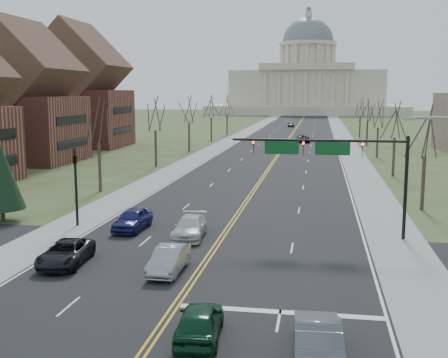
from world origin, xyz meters
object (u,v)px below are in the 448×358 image
(signal_mast, at_px, (331,156))
(car_far_nb, at_px, (303,138))
(car_sb_inner_lead, at_px, (169,260))
(car_sb_outer_lead, at_px, (66,253))
(car_nb_inner_lead, at_px, (199,322))
(car_sb_outer_second, at_px, (133,219))
(signal_left, at_px, (76,178))
(car_sb_inner_second, at_px, (190,227))
(car_nb_outer_lead, at_px, (317,337))
(car_far_sb, at_px, (291,124))

(signal_mast, distance_m, car_far_nb, 76.41)
(car_sb_inner_lead, xyz_separation_m, car_sb_outer_lead, (-6.40, 0.38, -0.03))
(signal_mast, bearing_deg, car_nb_inner_lead, -107.15)
(signal_mast, xyz_separation_m, car_sb_outer_lead, (-15.48, -9.32, -5.05))
(car_nb_inner_lead, xyz_separation_m, car_sb_outer_second, (-8.80, 17.41, 0.06))
(signal_left, relative_size, car_sb_outer_second, 1.26)
(car_sb_inner_lead, distance_m, car_sb_inner_second, 7.72)
(signal_mast, xyz_separation_m, car_nb_inner_lead, (-5.54, -17.96, -5.00))
(car_nb_inner_lead, relative_size, car_sb_outer_lead, 0.88)
(car_sb_outer_second, height_order, car_far_nb, car_sb_outer_second)
(signal_left, distance_m, car_sb_outer_second, 5.46)
(car_nb_outer_lead, xyz_separation_m, car_far_nb, (-3.47, 94.92, -0.04))
(signal_left, height_order, car_far_sb, signal_left)
(car_nb_inner_lead, bearing_deg, car_sb_inner_second, -80.22)
(car_sb_inner_lead, height_order, car_sb_outer_lead, car_sb_inner_lead)
(car_sb_outer_lead, bearing_deg, car_nb_inner_lead, -46.52)
(car_sb_inner_lead, distance_m, car_far_nb, 85.97)
(signal_mast, distance_m, car_sb_outer_lead, 18.76)
(signal_mast, relative_size, car_sb_inner_lead, 2.74)
(car_sb_outer_lead, bearing_deg, signal_mast, 25.50)
(car_nb_inner_lead, xyz_separation_m, car_sb_inner_lead, (-3.54, 8.25, -0.02))
(car_sb_inner_second, bearing_deg, car_nb_inner_lead, -79.41)
(signal_left, distance_m, car_sb_outer_lead, 10.39)
(signal_mast, distance_m, car_sb_inner_second, 11.07)
(signal_left, xyz_separation_m, car_far_nb, (14.74, 76.13, -2.91))
(signal_left, distance_m, car_far_nb, 77.60)
(car_nb_inner_lead, bearing_deg, car_nb_outer_lead, 165.45)
(signal_mast, bearing_deg, car_sb_inner_lead, -133.11)
(car_nb_inner_lead, height_order, car_sb_inner_lead, car_nb_inner_lead)
(signal_mast, relative_size, car_sb_outer_lead, 2.40)
(car_far_nb, bearing_deg, car_sb_outer_second, 78.49)
(signal_mast, height_order, car_nb_outer_lead, signal_mast)
(car_nb_outer_lead, bearing_deg, car_sb_outer_second, -56.25)
(signal_mast, bearing_deg, car_sb_inner_second, -168.31)
(car_sb_outer_lead, height_order, car_sb_outer_second, car_sb_outer_second)
(car_sb_inner_second, bearing_deg, car_sb_inner_lead, -89.59)
(car_far_sb, bearing_deg, car_nb_inner_lead, -94.28)
(signal_mast, relative_size, car_sb_inner_second, 2.41)
(car_far_nb, xyz_separation_m, car_far_sb, (-5.00, 50.73, -0.02))
(car_sb_outer_lead, distance_m, car_far_sb, 136.32)
(car_nb_inner_lead, relative_size, car_far_nb, 0.78)
(car_nb_inner_lead, distance_m, car_far_sb, 144.86)
(signal_left, relative_size, car_nb_outer_lead, 1.19)
(signal_mast, relative_size, car_sb_outer_second, 2.55)
(signal_left, height_order, car_sb_inner_second, signal_left)
(car_nb_outer_lead, height_order, car_sb_outer_second, car_nb_outer_lead)
(car_nb_outer_lead, height_order, car_sb_inner_second, car_nb_outer_lead)
(car_sb_inner_lead, relative_size, car_far_nb, 0.78)
(car_nb_outer_lead, distance_m, car_sb_outer_lead, 17.52)
(signal_mast, xyz_separation_m, car_sb_inner_lead, (-9.08, -9.70, -5.02))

